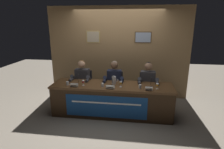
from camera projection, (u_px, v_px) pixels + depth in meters
ground_plane at (112, 113)px, 4.61m from camera, size 12.00×12.00×0.00m
wall_back_panelled at (118, 53)px, 5.44m from camera, size 4.05×0.14×2.60m
conference_table at (111, 96)px, 4.37m from camera, size 2.85×0.75×0.74m
chair_left at (84, 87)px, 5.13m from camera, size 0.44×0.45×0.89m
panelist_left at (82, 80)px, 4.87m from camera, size 0.51×0.48×1.22m
nameplate_left at (74, 85)px, 4.24m from camera, size 0.18×0.06×0.08m
juice_glass_left at (83, 82)px, 4.33m from camera, size 0.06×0.06×0.12m
water_cup_left at (67, 84)px, 4.36m from camera, size 0.06×0.06×0.08m
microphone_left at (78, 81)px, 4.44m from camera, size 0.06×0.17×0.22m
chair_center at (115, 89)px, 5.02m from camera, size 0.44×0.45×0.89m
panelist_center at (114, 81)px, 4.76m from camera, size 0.51×0.48×1.22m
nameplate_center at (110, 87)px, 4.12m from camera, size 0.19×0.06×0.08m
juice_glass_center at (121, 83)px, 4.23m from camera, size 0.06×0.06×0.12m
water_cup_center at (103, 85)px, 4.26m from camera, size 0.06×0.06×0.08m
microphone_center at (112, 82)px, 4.34m from camera, size 0.06×0.17×0.22m
chair_right at (147, 90)px, 4.91m from camera, size 0.44×0.45×0.89m
panelist_right at (148, 83)px, 4.65m from camera, size 0.51×0.48×1.22m
nameplate_right at (149, 89)px, 4.02m from camera, size 0.16×0.06×0.08m
juice_glass_right at (157, 85)px, 4.11m from camera, size 0.06×0.06×0.12m
water_cup_right at (140, 87)px, 4.16m from camera, size 0.06×0.06×0.08m
microphone_right at (151, 84)px, 4.23m from camera, size 0.06×0.17×0.22m
water_pitcher_central at (114, 80)px, 4.43m from camera, size 0.15×0.10×0.21m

